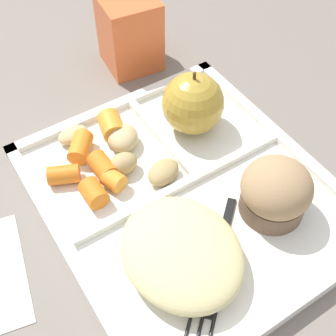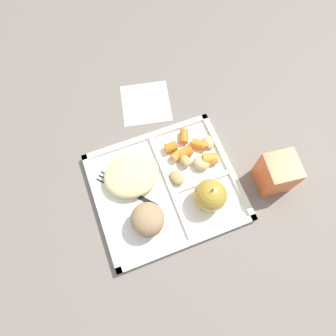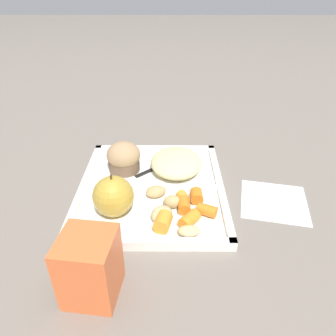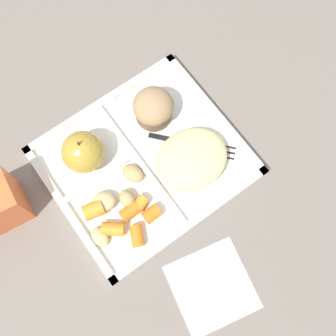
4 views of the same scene
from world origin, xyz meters
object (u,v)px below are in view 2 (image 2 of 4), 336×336
Objects in this scene: lunch_tray at (166,188)px; milk_carton at (276,173)px; plastic_fork at (123,188)px; bran_muffin at (148,219)px; green_apple at (210,195)px.

lunch_tray is 3.28× the size of milk_carton.
milk_carton reaches higher than plastic_fork.
lunch_tray is at bearing -136.60° from bran_muffin.
milk_carton is at bearing 163.70° from lunch_tray.
milk_carton is (-0.16, 0.01, 0.00)m from green_apple.
green_apple is at bearing 4.76° from milk_carton.
green_apple is at bearing 151.04° from plastic_fork.
lunch_tray is 0.10m from bran_muffin.
plastic_fork is (0.09, -0.03, 0.01)m from lunch_tray.
plastic_fork is (0.03, -0.09, -0.03)m from bran_muffin.
green_apple reaches higher than plastic_fork.
lunch_tray is 0.25m from milk_carton.
green_apple reaches higher than lunch_tray.
lunch_tray is at bearing 160.50° from plastic_fork.
plastic_fork is at bearing -73.35° from bran_muffin.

